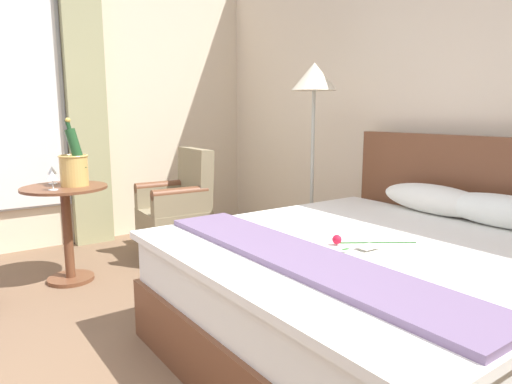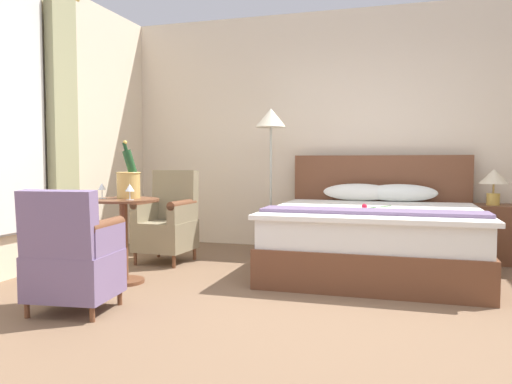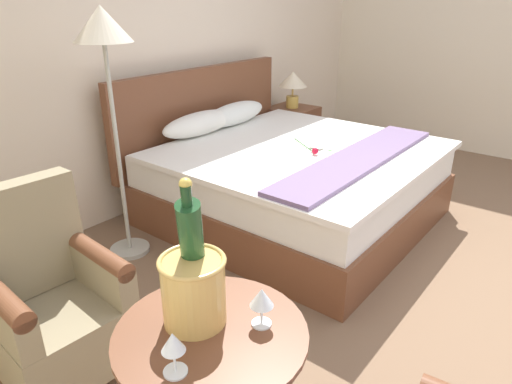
% 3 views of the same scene
% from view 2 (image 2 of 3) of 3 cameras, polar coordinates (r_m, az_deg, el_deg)
% --- Properties ---
extents(ground_plane, '(7.38, 7.38, 0.00)m').
position_cam_2_polar(ground_plane, '(3.50, 8.70, -14.16)').
color(ground_plane, brown).
extents(wall_headboard_side, '(6.00, 0.12, 2.86)m').
position_cam_2_polar(wall_headboard_side, '(6.12, 12.41, 6.87)').
color(wall_headboard_side, beige).
rests_on(wall_headboard_side, ground).
extents(bed, '(1.98, 2.04, 1.13)m').
position_cam_2_polar(bed, '(4.99, 13.42, -4.86)').
color(bed, brown).
rests_on(bed, ground).
extents(nightstand, '(0.48, 0.47, 0.60)m').
position_cam_2_polar(nightstand, '(5.81, 25.38, -4.32)').
color(nightstand, brown).
rests_on(nightstand, ground).
extents(bedside_lamp, '(0.30, 0.30, 0.38)m').
position_cam_2_polar(bedside_lamp, '(5.77, 25.53, 1.30)').
color(bedside_lamp, gold).
rests_on(bedside_lamp, nightstand).
extents(floor_lamp_brass, '(0.35, 0.35, 1.66)m').
position_cam_2_polar(floor_lamp_brass, '(5.69, 1.71, 6.95)').
color(floor_lamp_brass, '#B4B6AA').
rests_on(floor_lamp_brass, ground).
extents(side_table_round, '(0.62, 0.62, 0.74)m').
position_cam_2_polar(side_table_round, '(4.50, -14.88, -4.19)').
color(side_table_round, brown).
rests_on(side_table_round, ground).
extents(champagne_bucket, '(0.21, 0.21, 0.51)m').
position_cam_2_polar(champagne_bucket, '(4.52, -14.33, 1.22)').
color(champagne_bucket, tan).
rests_on(champagne_bucket, side_table_round).
extents(wine_glass_near_bucket, '(0.07, 0.07, 0.14)m').
position_cam_2_polar(wine_glass_near_bucket, '(4.53, -17.20, 0.48)').
color(wine_glass_near_bucket, white).
rests_on(wine_glass_near_bucket, side_table_round).
extents(wine_glass_near_edge, '(0.08, 0.08, 0.14)m').
position_cam_2_polar(wine_glass_near_edge, '(4.31, -14.23, 0.40)').
color(wine_glass_near_edge, white).
rests_on(wine_glass_near_edge, side_table_round).
extents(armchair_by_window, '(0.56, 0.58, 0.97)m').
position_cam_2_polar(armchair_by_window, '(5.35, -10.08, -3.38)').
color(armchair_by_window, brown).
rests_on(armchair_by_window, ground).
extents(armchair_facing_bed, '(0.61, 0.56, 0.87)m').
position_cam_2_polar(armchair_facing_bed, '(3.73, -20.34, -7.07)').
color(armchair_facing_bed, brown).
rests_on(armchair_facing_bed, ground).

